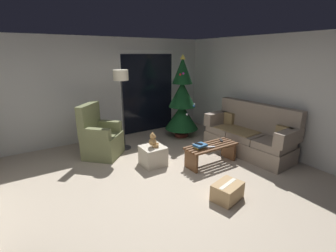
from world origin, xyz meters
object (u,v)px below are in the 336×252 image
object	(u,v)px
couch	(249,135)
cell_phone	(199,144)
coffee_table	(211,151)
floor_lamp	(121,83)
remote_black	(221,140)
teddy_bear_honey	(153,141)
book_stack	(200,146)
christmas_tree	(182,102)
armchair	(100,138)
ottoman	(153,156)
cardboard_box_taped_mid_floor	(227,191)
remote_silver	(211,147)

from	to	relation	value
couch	cell_phone	bearing A→B (deg)	178.20
coffee_table	floor_lamp	xyz separation A→B (m)	(-1.15, 1.66, 1.24)
remote_black	teddy_bear_honey	xyz separation A→B (m)	(-1.31, 0.50, 0.09)
book_stack	christmas_tree	size ratio (longest dim) A/B	0.12
remote_black	cell_phone	world-z (taller)	cell_phone
floor_lamp	remote_black	bearing A→B (deg)	-47.26
armchair	floor_lamp	world-z (taller)	floor_lamp
couch	teddy_bear_honey	distance (m)	2.16
remote_black	book_stack	world-z (taller)	book_stack
book_stack	ottoman	bearing A→B (deg)	141.13
book_stack	christmas_tree	xyz separation A→B (m)	(0.74, 1.64, 0.48)
remote_black	cardboard_box_taped_mid_floor	world-z (taller)	remote_black
cell_phone	teddy_bear_honey	distance (m)	0.88
book_stack	floor_lamp	size ratio (longest dim) A/B	0.14
remote_silver	armchair	bearing A→B (deg)	-112.96
christmas_tree	cell_phone	bearing A→B (deg)	-114.91
book_stack	floor_lamp	distance (m)	2.15
remote_silver	ottoman	distance (m)	1.14
coffee_table	book_stack	distance (m)	0.34
remote_silver	armchair	xyz separation A→B (m)	(-1.64, 1.62, -0.01)
christmas_tree	floor_lamp	bearing A→B (deg)	179.51
couch	cardboard_box_taped_mid_floor	size ratio (longest dim) A/B	3.84
ottoman	coffee_table	bearing A→B (deg)	-30.01
couch	book_stack	distance (m)	1.38
remote_silver	ottoman	size ratio (longest dim) A/B	0.35
book_stack	armchair	bearing A→B (deg)	133.47
floor_lamp	cardboard_box_taped_mid_floor	world-z (taller)	floor_lamp
cell_phone	armchair	bearing A→B (deg)	107.18
cell_phone	floor_lamp	size ratio (longest dim) A/B	0.08
remote_silver	floor_lamp	world-z (taller)	floor_lamp
cell_phone	christmas_tree	distance (m)	1.84
cardboard_box_taped_mid_floor	christmas_tree	bearing A→B (deg)	68.50
remote_silver	cell_phone	world-z (taller)	cell_phone
remote_black	ottoman	distance (m)	1.43
remote_silver	ottoman	world-z (taller)	remote_silver
couch	cardboard_box_taped_mid_floor	distance (m)	2.00
christmas_tree	coffee_table	bearing A→B (deg)	-105.46
coffee_table	remote_silver	bearing A→B (deg)	-136.09
teddy_bear_honey	floor_lamp	bearing A→B (deg)	98.38
remote_black	cell_phone	distance (m)	0.63
coffee_table	floor_lamp	bearing A→B (deg)	124.61
armchair	book_stack	bearing A→B (deg)	-46.53
cell_phone	cardboard_box_taped_mid_floor	xyz separation A→B (m)	(-0.30, -1.06, -0.35)
couch	remote_silver	xyz separation A→B (m)	(-1.19, -0.07, 0.01)
couch	coffee_table	size ratio (longest dim) A/B	1.81
remote_black	cell_phone	size ratio (longest dim) A/B	1.08
ottoman	teddy_bear_honey	world-z (taller)	teddy_bear_honey
couch	cell_phone	world-z (taller)	couch
remote_black	couch	bearing A→B (deg)	26.29
teddy_bear_honey	ottoman	bearing A→B (deg)	149.99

